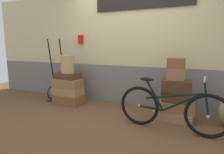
# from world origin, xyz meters

# --- Properties ---
(ground) EXTENTS (9.50, 5.20, 0.06)m
(ground) POSITION_xyz_m (0.00, 0.00, -0.03)
(ground) COLOR brown
(station_building) EXTENTS (7.50, 0.74, 2.48)m
(station_building) POSITION_xyz_m (0.01, 0.85, 1.25)
(station_building) COLOR slate
(station_building) RESTS_ON ground
(suitcase_0) EXTENTS (0.67, 0.43, 0.20)m
(suitcase_0) POSITION_xyz_m (-1.21, 0.27, 0.10)
(suitcase_0) COLOR brown
(suitcase_0) RESTS_ON ground
(suitcase_1) EXTENTS (0.63, 0.38, 0.17)m
(suitcase_1) POSITION_xyz_m (-1.22, 0.27, 0.29)
(suitcase_1) COLOR #9E754C
(suitcase_1) RESTS_ON suitcase_0
(suitcase_2) EXTENTS (0.61, 0.35, 0.19)m
(suitcase_2) POSITION_xyz_m (-1.22, 0.26, 0.47)
(suitcase_2) COLOR olive
(suitcase_2) RESTS_ON suitcase_1
(suitcase_3) EXTENTS (0.56, 0.37, 0.14)m
(suitcase_3) POSITION_xyz_m (-1.24, 0.30, 0.63)
(suitcase_3) COLOR #4C2D19
(suitcase_3) RESTS_ON suitcase_2
(suitcase_4) EXTENTS (0.69, 0.46, 0.15)m
(suitcase_4) POSITION_xyz_m (1.05, 0.25, 0.07)
(suitcase_4) COLOR #9E754C
(suitcase_4) RESTS_ON ground
(suitcase_5) EXTENTS (0.61, 0.39, 0.18)m
(suitcase_5) POSITION_xyz_m (1.10, 0.25, 0.23)
(suitcase_5) COLOR olive
(suitcase_5) RESTS_ON suitcase_4
(suitcase_6) EXTENTS (0.47, 0.31, 0.18)m
(suitcase_6) POSITION_xyz_m (1.08, 0.27, 0.42)
(suitcase_6) COLOR #4C2D19
(suitcase_6) RESTS_ON suitcase_5
(suitcase_7) EXTENTS (0.49, 0.30, 0.20)m
(suitcase_7) POSITION_xyz_m (1.08, 0.25, 0.61)
(suitcase_7) COLOR #4C2D19
(suitcase_7) RESTS_ON suitcase_6
(suitcase_8) EXTENTS (0.30, 0.19, 0.19)m
(suitcase_8) POSITION_xyz_m (1.06, 0.26, 0.81)
(suitcase_8) COLOR olive
(suitcase_8) RESTS_ON suitcase_7
(suitcase_9) EXTENTS (0.32, 0.20, 0.18)m
(suitcase_9) POSITION_xyz_m (1.04, 0.29, 0.99)
(suitcase_9) COLOR brown
(suitcase_9) RESTS_ON suitcase_8
(wicker_basket) EXTENTS (0.28, 0.28, 0.39)m
(wicker_basket) POSITION_xyz_m (-1.21, 0.27, 0.90)
(wicker_basket) COLOR tan
(wicker_basket) RESTS_ON suitcase_3
(luggage_trolley) EXTENTS (0.42, 0.38, 1.44)m
(luggage_trolley) POSITION_xyz_m (-1.61, 0.40, 0.32)
(luggage_trolley) COLOR black
(luggage_trolley) RESTS_ON ground
(bicycle) EXTENTS (1.66, 0.46, 0.86)m
(bicycle) POSITION_xyz_m (1.05, -0.24, 0.35)
(bicycle) COLOR black
(bicycle) RESTS_ON ground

